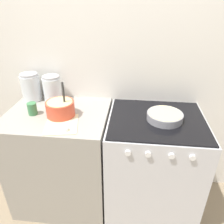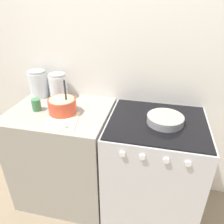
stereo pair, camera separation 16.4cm
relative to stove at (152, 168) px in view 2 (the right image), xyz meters
name	(u,v)px [view 2 (the right image)]	position (x,y,z in m)	size (l,w,h in m)	color
wall_back	(117,68)	(-0.39, 0.35, 0.74)	(4.62, 0.05, 2.40)	white
countertop_cabinet	(65,155)	(-0.79, 0.00, 0.00)	(0.81, 0.65, 0.92)	#9E998E
stove	(152,168)	(0.00, 0.00, 0.00)	(0.75, 0.67, 0.92)	silver
mixing_bowl	(62,105)	(-0.74, -0.04, 0.53)	(0.22, 0.22, 0.28)	#D84C33
baking_pan	(165,119)	(0.05, -0.01, 0.49)	(0.27, 0.27, 0.06)	gray
storage_jar_left	(39,85)	(-1.09, 0.22, 0.57)	(0.16, 0.16, 0.24)	silver
storage_jar_middle	(58,88)	(-0.89, 0.22, 0.56)	(0.16, 0.16, 0.23)	silver
tin_can	(36,105)	(-0.97, -0.04, 0.51)	(0.07, 0.07, 0.10)	#3F7F4C
recipe_page	(62,121)	(-0.70, -0.16, 0.47)	(0.28, 0.32, 0.01)	beige
measuring_spoon	(63,126)	(-0.65, -0.24, 0.48)	(0.12, 0.04, 0.04)	white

